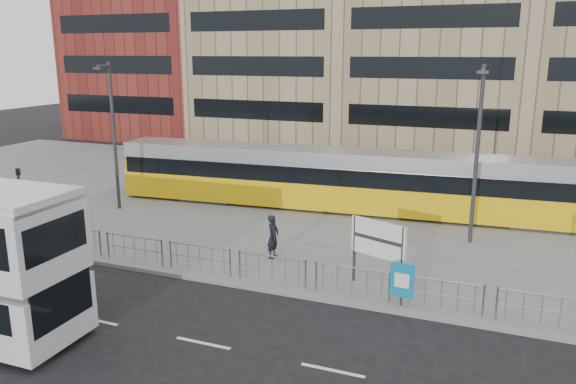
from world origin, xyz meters
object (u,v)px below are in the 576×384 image
(station_sign, at_px, (378,242))
(lamp_post_east, at_px, (477,148))
(traffic_light_west, at_px, (20,192))
(pedestrian, at_px, (273,237))
(ad_panel, at_px, (402,281))
(tram, at_px, (363,181))
(lamp_post_west, at_px, (113,130))

(station_sign, relative_size, lamp_post_east, 0.33)
(station_sign, relative_size, traffic_light_west, 0.82)
(station_sign, height_order, traffic_light_west, traffic_light_west)
(station_sign, relative_size, pedestrian, 1.40)
(ad_panel, xyz_separation_m, lamp_post_east, (1.68, 7.48, 3.37))
(station_sign, bearing_deg, tram, 127.56)
(traffic_light_west, height_order, lamp_post_east, lamp_post_east)
(lamp_post_west, bearing_deg, traffic_light_west, -105.18)
(tram, relative_size, pedestrian, 15.11)
(tram, xyz_separation_m, pedestrian, (-1.68, -8.16, -0.70))
(pedestrian, bearing_deg, lamp_post_west, 74.21)
(traffic_light_west, distance_m, lamp_post_west, 5.74)
(pedestrian, height_order, lamp_post_east, lamp_post_east)
(pedestrian, relative_size, lamp_post_east, 0.23)
(tram, distance_m, lamp_post_east, 7.08)
(traffic_light_west, bearing_deg, station_sign, -2.83)
(tram, bearing_deg, station_sign, -77.23)
(lamp_post_east, bearing_deg, traffic_light_west, -162.21)
(tram, distance_m, traffic_light_west, 16.67)
(station_sign, distance_m, pedestrian, 4.98)
(tram, bearing_deg, lamp_post_east, -33.79)
(station_sign, distance_m, lamp_post_east, 7.46)
(traffic_light_west, relative_size, lamp_post_west, 0.40)
(lamp_post_east, bearing_deg, station_sign, -112.98)
(pedestrian, bearing_deg, lamp_post_east, -52.68)
(pedestrian, distance_m, lamp_post_east, 9.49)
(ad_panel, bearing_deg, lamp_post_east, 82.83)
(pedestrian, height_order, traffic_light_west, traffic_light_west)
(tram, height_order, traffic_light_west, tram)
(pedestrian, bearing_deg, tram, -7.94)
(pedestrian, xyz_separation_m, lamp_post_west, (-10.65, 3.77, 3.33))
(traffic_light_west, xyz_separation_m, lamp_post_west, (1.38, 5.09, 2.26))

